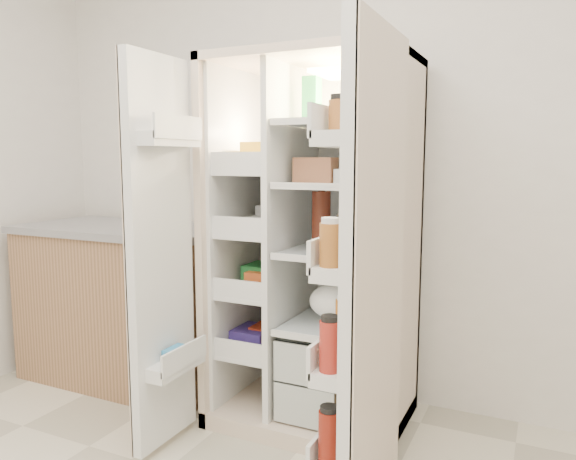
% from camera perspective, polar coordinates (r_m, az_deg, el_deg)
% --- Properties ---
extents(wall_back, '(4.00, 0.02, 2.70)m').
position_cam_1_polar(wall_back, '(3.01, 6.99, 8.00)').
color(wall_back, white).
rests_on(wall_back, floor).
extents(refrigerator, '(0.92, 0.70, 1.80)m').
position_cam_1_polar(refrigerator, '(2.76, 3.42, -4.57)').
color(refrigerator, beige).
rests_on(refrigerator, floor).
extents(freezer_door, '(0.15, 0.40, 1.72)m').
position_cam_1_polar(freezer_door, '(2.48, -13.12, -2.66)').
color(freezer_door, white).
rests_on(freezer_door, floor).
extents(fridge_door, '(0.17, 0.58, 1.72)m').
position_cam_1_polar(fridge_door, '(1.94, 8.42, -5.98)').
color(fridge_door, white).
rests_on(fridge_door, floor).
extents(kitchen_counter, '(1.28, 0.68, 0.93)m').
position_cam_1_polar(kitchen_counter, '(3.42, -16.25, -7.25)').
color(kitchen_counter, '#A07450').
rests_on(kitchen_counter, floor).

